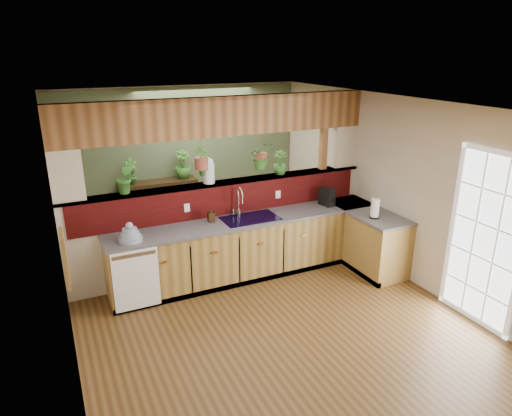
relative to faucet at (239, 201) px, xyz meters
name	(u,v)px	position (x,y,z in m)	size (l,w,h in m)	color
ground	(264,309)	(-0.15, -1.13, -1.14)	(4.60, 7.00, 0.01)	#4C3317
ceiling	(265,107)	(-0.15, -1.13, 1.46)	(4.60, 7.00, 0.01)	brown
wall_back	(182,157)	(-0.15, 2.37, 0.16)	(4.60, 0.02, 2.60)	beige
wall_left	(60,250)	(-2.45, -1.13, 0.16)	(0.02, 7.00, 2.60)	beige
wall_right	(410,192)	(2.15, -1.13, 0.16)	(0.02, 7.00, 2.60)	beige
pass_through_partition	(226,194)	(-0.12, 0.21, 0.05)	(4.60, 0.21, 2.60)	beige
pass_through_ledge	(224,183)	(-0.15, 0.22, 0.23)	(4.60, 0.21, 0.04)	brown
header_beam	(222,116)	(-0.15, 0.22, 1.19)	(4.60, 0.15, 0.55)	brown
sage_backwall	(182,157)	(-0.15, 2.35, 0.16)	(4.55, 0.02, 2.55)	#4C5D3F
countertop	(288,243)	(0.69, -0.26, -0.69)	(4.14, 1.52, 0.90)	olive
dishwasher	(136,279)	(-1.63, -0.47, -0.68)	(0.58, 0.03, 0.82)	white
navy_sink	(250,223)	(0.10, -0.16, -0.32)	(0.82, 0.50, 0.18)	black
french_door	(484,242)	(2.12, -2.43, -0.09)	(0.06, 1.02, 2.16)	white
framed_print	(65,258)	(-2.42, -1.93, 0.41)	(0.04, 0.35, 0.45)	olive
faucet	(239,201)	(0.00, 0.00, 0.00)	(0.19, 0.19, 0.44)	#B7B7B2
dish_stack	(130,235)	(-1.62, -0.26, -0.16)	(0.30, 0.30, 0.26)	#8896AF
soap_dispenser	(211,215)	(-0.45, -0.05, -0.13)	(0.09, 0.10, 0.21)	#392614
coffee_maker	(327,197)	(1.43, -0.14, -0.11)	(0.15, 0.25, 0.27)	black
paper_towel	(375,208)	(1.74, -0.91, -0.09)	(0.15, 0.15, 0.31)	black
glass_jar	(209,171)	(-0.38, 0.22, 0.44)	(0.17, 0.17, 0.37)	silver
ledge_plant_left	(125,177)	(-1.54, 0.22, 0.48)	(0.24, 0.20, 0.44)	#2D6021
ledge_plant_right	(280,163)	(0.78, 0.22, 0.44)	(0.20, 0.20, 0.36)	#2D6021
hanging_plant_a	(201,151)	(-0.47, 0.22, 0.73)	(0.26, 0.21, 0.55)	brown
hanging_plant_b	(261,144)	(0.45, 0.22, 0.75)	(0.36, 0.31, 0.52)	brown
shelving_console	(159,206)	(-0.69, 2.12, -0.64)	(1.39, 0.37, 0.93)	black
shelf_plant_a	(131,171)	(-1.13, 2.12, 0.06)	(0.24, 0.17, 0.46)	#2D6021
shelf_plant_b	(183,164)	(-0.21, 2.12, 0.09)	(0.29, 0.29, 0.52)	#2D6021
floor_plant	(276,212)	(1.24, 1.21, -0.76)	(0.68, 0.59, 0.75)	#2D6021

